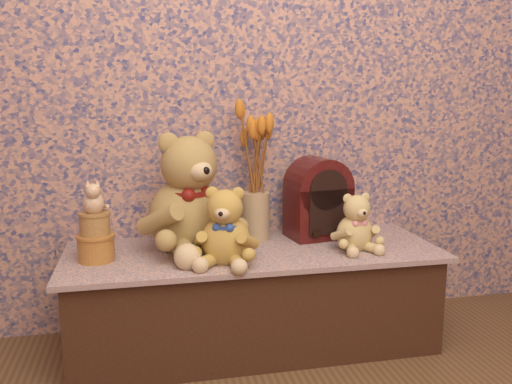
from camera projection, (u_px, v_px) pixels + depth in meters
display_shelf at (253, 297)px, 2.16m from camera, size 1.47×0.56×0.40m
teddy_large at (187, 187)px, 2.08m from camera, size 0.55×0.59×0.50m
teddy_medium at (226, 222)px, 1.94m from camera, size 0.32×0.35×0.30m
teddy_small at (355, 219)px, 2.10m from camera, size 0.21×0.24×0.24m
cathedral_radio at (318, 198)px, 2.27m from camera, size 0.27×0.21×0.35m
ceramic_vase at (255, 216)px, 2.25m from camera, size 0.12×0.12×0.20m
dried_stalks at (255, 147)px, 2.19m from camera, size 0.25×0.25×0.38m
biscuit_tin_lower at (96, 248)px, 1.97m from camera, size 0.15×0.15×0.10m
biscuit_tin_upper at (95, 224)px, 1.95m from camera, size 0.12×0.12×0.08m
cat_figurine at (93, 196)px, 1.93m from camera, size 0.10×0.11×0.13m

